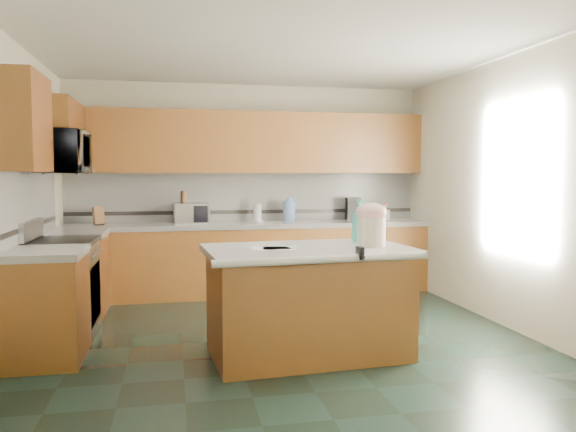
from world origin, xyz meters
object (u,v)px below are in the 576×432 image
object	(u,v)px
soap_bottle_island	(359,221)
knife_block	(99,216)
island_base	(308,305)
treat_jar	(371,232)
coffee_maker	(353,209)
island_top	(308,251)
toaster_oven	(191,213)

from	to	relation	value
soap_bottle_island	knife_block	xyz separation A→B (m)	(-2.54, 2.31, -0.08)
island_base	soap_bottle_island	distance (m)	0.91
island_base	treat_jar	distance (m)	0.82
knife_block	island_base	bearing A→B (deg)	-73.08
island_base	coffee_maker	size ratio (longest dim) A/B	5.22
treat_jar	island_top	bearing A→B (deg)	157.58
soap_bottle_island	knife_block	size ratio (longest dim) A/B	1.73
treat_jar	coffee_maker	xyz separation A→B (m)	(0.71, 2.65, 0.03)
knife_block	coffee_maker	xyz separation A→B (m)	(3.25, 0.03, 0.04)
knife_block	treat_jar	bearing A→B (deg)	-66.87
island_top	treat_jar	bearing A→B (deg)	-9.71
toaster_oven	coffee_maker	size ratio (longest dim) A/B	1.41
soap_bottle_island	island_top	bearing A→B (deg)	-174.67
island_top	toaster_oven	xyz separation A→B (m)	(-0.88, 2.57, 0.15)
coffee_maker	knife_block	bearing A→B (deg)	-171.60
soap_bottle_island	island_base	bearing A→B (deg)	-174.67
island_base	knife_block	size ratio (longest dim) A/B	7.34
island_base	soap_bottle_island	size ratio (longest dim) A/B	4.25
island_base	treat_jar	size ratio (longest dim) A/B	6.34
island_base	island_top	size ratio (longest dim) A/B	0.94
island_base	coffee_maker	xyz separation A→B (m)	(1.25, 2.60, 0.64)
soap_bottle_island	coffee_maker	distance (m)	2.44
island_top	knife_block	size ratio (longest dim) A/B	7.80
island_top	coffee_maker	xyz separation A→B (m)	(1.25, 2.60, 0.18)
knife_block	toaster_oven	world-z (taller)	toaster_oven
island_base	island_top	xyz separation A→B (m)	(0.00, 0.00, 0.46)
island_base	toaster_oven	xyz separation A→B (m)	(-0.88, 2.57, 0.61)
knife_block	toaster_oven	size ratio (longest dim) A/B	0.50
treat_jar	toaster_oven	distance (m)	2.98
treat_jar	knife_block	xyz separation A→B (m)	(-2.54, 2.62, -0.02)
island_base	soap_bottle_island	xyz separation A→B (m)	(0.54, 0.27, 0.68)
island_base	knife_block	xyz separation A→B (m)	(-1.99, 2.57, 0.60)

